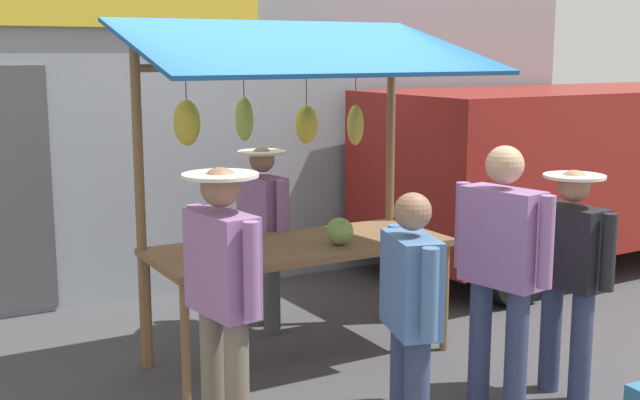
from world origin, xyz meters
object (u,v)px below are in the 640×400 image
shopper_with_shopping_bag (223,286)px  parked_van (556,162)px  market_stall (297,154)px  shopper_in_grey_tee (501,261)px  shopper_in_striped_shirt (570,267)px  vendor_with_sunhat (263,225)px  shopper_with_ponytail (411,311)px

shopper_with_shopping_bag → parked_van: bearing=-73.4°
market_stall → shopper_in_grey_tee: market_stall is taller
shopper_in_striped_shirt → parked_van: size_ratio=0.34×
shopper_with_shopping_bag → market_stall: bearing=-51.9°
vendor_with_sunhat → shopper_in_grey_tee: bearing=7.2°
vendor_with_sunhat → parked_van: parked_van is taller
market_stall → shopper_in_grey_tee: size_ratio=1.46×
shopper_with_ponytail → parked_van: (-3.82, -2.74, 0.26)m
shopper_in_grey_tee → parked_van: (-3.00, -2.53, 0.12)m
shopper_with_ponytail → parked_van: bearing=-37.8°
shopper_in_grey_tee → parked_van: bearing=-60.8°
market_stall → shopper_with_ponytail: bearing=83.6°
shopper_with_shopping_bag → shopper_in_striped_shirt: (-2.25, 0.42, -0.09)m
shopper_in_grey_tee → market_stall: bearing=12.2°
shopper_with_ponytail → shopper_in_grey_tee: bearing=-59.3°
shopper_in_striped_shirt → shopper_in_grey_tee: bearing=84.1°
shopper_in_striped_shirt → parked_van: 3.52m
shopper_in_striped_shirt → shopper_with_shopping_bag: bearing=74.3°
shopper_in_grey_tee → vendor_with_sunhat: bearing=3.4°
shopper_with_shopping_bag → shopper_with_ponytail: bearing=-134.0°
market_stall → parked_van: size_ratio=0.56×
shopper_in_striped_shirt → market_stall: bearing=34.0°
shopper_with_shopping_bag → parked_van: (-4.67, -2.12, 0.15)m
vendor_with_sunhat → shopper_in_grey_tee: shopper_in_grey_tee is taller
vendor_with_sunhat → shopper_with_shopping_bag: bearing=-38.8°
shopper_with_shopping_bag → parked_van: 5.13m
market_stall → shopper_in_grey_tee: (-0.63, 1.48, -0.54)m
shopper_in_grey_tee → shopper_with_shopping_bag: size_ratio=1.04×
shopper_with_ponytail → shopper_in_striped_shirt: (-1.40, -0.20, 0.02)m
shopper_with_shopping_bag → shopper_in_striped_shirt: shopper_with_shopping_bag is taller
shopper_in_grey_tee → shopper_with_ponytail: (0.82, 0.21, -0.13)m
market_stall → parked_van: market_stall is taller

